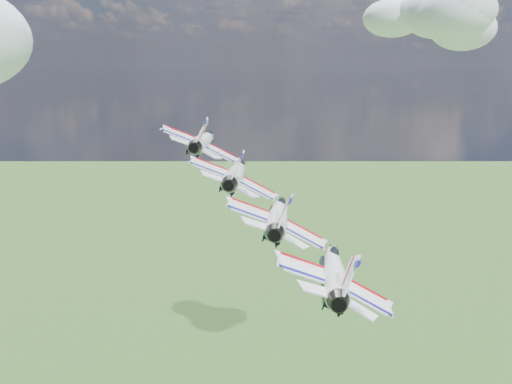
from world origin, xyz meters
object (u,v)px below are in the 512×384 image
(jet_0, at_px, (204,140))
(jet_3, at_px, (334,270))
(jet_1, at_px, (237,172))
(jet_2, at_px, (278,214))

(jet_0, relative_size, jet_3, 1.00)
(jet_0, bearing_deg, jet_3, -58.97)
(jet_0, height_order, jet_1, jet_0)
(jet_0, distance_m, jet_1, 12.12)
(jet_2, distance_m, jet_3, 12.12)
(jet_1, height_order, jet_3, jet_1)
(jet_0, bearing_deg, jet_2, -58.97)
(jet_1, relative_size, jet_3, 1.00)
(jet_0, height_order, jet_2, jet_0)
(jet_2, bearing_deg, jet_3, -58.97)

